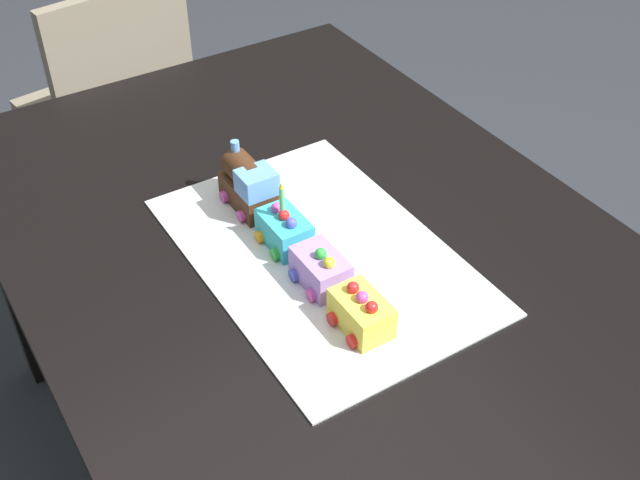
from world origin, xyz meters
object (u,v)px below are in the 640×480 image
object	(u,v)px
cake_car_flatbed_turquoise	(285,230)
cake_car_gondola_lemon	(362,313)
chair	(114,110)
birthday_candle	(282,196)
dining_table	(306,274)
cake_locomotive	(249,185)
cake_car_hopper_lavender	(321,269)

from	to	relation	value
cake_car_flatbed_turquoise	cake_car_gondola_lemon	bearing A→B (deg)	0.00
chair	birthday_candle	bearing A→B (deg)	79.87
dining_table	cake_car_flatbed_turquoise	bearing A→B (deg)	-72.35
dining_table	birthday_candle	distance (m)	0.22
cake_car_gondola_lemon	cake_car_flatbed_turquoise	bearing A→B (deg)	180.00
chair	cake_car_flatbed_turquoise	distance (m)	1.09
cake_locomotive	cake_car_gondola_lemon	size ratio (longest dim) A/B	1.40
dining_table	chair	size ratio (longest dim) A/B	1.63
cake_car_gondola_lemon	cake_car_hopper_lavender	bearing A→B (deg)	180.00
dining_table	cake_car_hopper_lavender	xyz separation A→B (m)	(0.13, -0.05, 0.14)
chair	cake_car_hopper_lavender	bearing A→B (deg)	80.08
cake_locomotive	cake_car_flatbed_turquoise	world-z (taller)	cake_locomotive
chair	cake_car_flatbed_turquoise	size ratio (longest dim) A/B	8.60
chair	cake_locomotive	distance (m)	0.97
cake_locomotive	cake_car_hopper_lavender	bearing A→B (deg)	-0.00
dining_table	birthday_candle	xyz separation A→B (m)	(0.01, -0.05, 0.21)
cake_car_gondola_lemon	birthday_candle	world-z (taller)	birthday_candle
chair	cake_car_hopper_lavender	world-z (taller)	chair
cake_car_flatbed_turquoise	birthday_candle	size ratio (longest dim) A/B	1.76
cake_car_hopper_lavender	cake_locomotive	bearing A→B (deg)	180.00
cake_locomotive	dining_table	bearing A→B (deg)	24.29
dining_table	cake_locomotive	bearing A→B (deg)	-155.71
cake_locomotive	birthday_candle	distance (m)	0.13
chair	cake_locomotive	xyz separation A→B (m)	(0.92, -0.04, 0.32)
cake_car_flatbed_turquoise	cake_car_gondola_lemon	distance (m)	0.24
dining_table	cake_locomotive	world-z (taller)	cake_locomotive
cake_car_hopper_lavender	cake_car_gondola_lemon	size ratio (longest dim) A/B	1.00
dining_table	cake_locomotive	size ratio (longest dim) A/B	10.00
chair	cake_car_gondola_lemon	world-z (taller)	chair
cake_car_flatbed_turquoise	cake_car_hopper_lavender	xyz separation A→B (m)	(0.12, 0.00, -0.00)
dining_table	cake_car_gondola_lemon	bearing A→B (deg)	-11.41
dining_table	cake_car_hopper_lavender	size ratio (longest dim) A/B	14.00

